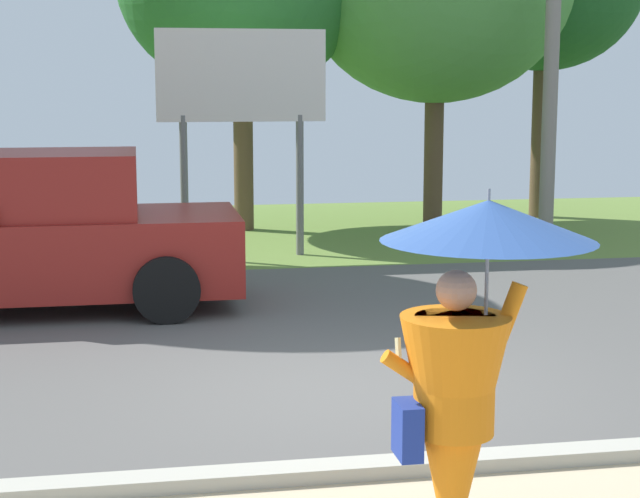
% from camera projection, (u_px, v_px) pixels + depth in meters
% --- Properties ---
extents(ground_plane, '(40.00, 22.00, 0.20)m').
position_uv_depth(ground_plane, '(296.00, 320.00, 11.90)').
color(ground_plane, '#565451').
extents(monk_pedestrian, '(1.15, 1.15, 2.13)m').
position_uv_depth(monk_pedestrian, '(463.00, 367.00, 5.48)').
color(monk_pedestrian, orange).
rests_on(monk_pedestrian, ground_plane).
extents(pickup_truck, '(5.20, 2.28, 1.88)m').
position_uv_depth(pickup_truck, '(21.00, 237.00, 12.10)').
color(pickup_truck, maroon).
rests_on(pickup_truck, ground_plane).
extents(roadside_billboard, '(2.60, 0.12, 3.50)m').
position_uv_depth(roadside_billboard, '(242.00, 92.00, 15.57)').
color(roadside_billboard, slate).
rests_on(roadside_billboard, ground_plane).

